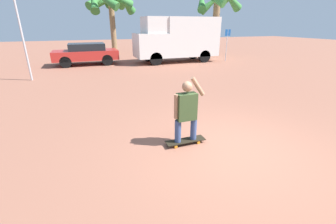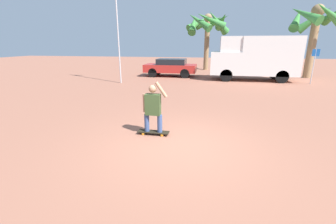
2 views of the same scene
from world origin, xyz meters
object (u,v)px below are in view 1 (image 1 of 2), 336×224
skateboard (185,141)px  palm_tree_near_van (217,4)px  person_skateboarder (186,109)px  palm_tree_center_background (111,1)px  street_sign (227,41)px  camper_van (178,38)px  parked_car_red (86,53)px

skateboard → palm_tree_near_van: (8.78, 13.45, 4.05)m
person_skateboarder → palm_tree_near_van: bearing=56.8°
palm_tree_center_background → street_sign: (7.01, -7.46, -2.99)m
palm_tree_near_van → palm_tree_center_background: size_ratio=0.97×
camper_van → palm_tree_center_background: palm_tree_center_background is taller
palm_tree_center_background → parked_car_red: bearing=-115.5°
palm_tree_near_van → person_skateboarder: bearing=-123.2°
person_skateboarder → camper_van: size_ratio=0.25×
palm_tree_center_background → skateboard: bearing=-93.1°
parked_car_red → skateboard: bearing=-82.0°
skateboard → palm_tree_near_van: size_ratio=0.17×
person_skateboarder → parked_car_red: 12.31m
person_skateboarder → camper_van: camper_van is taller
parked_car_red → palm_tree_near_van: (10.50, 1.26, 3.37)m
parked_car_red → camper_van: bearing=-8.8°
person_skateboarder → palm_tree_near_van: 16.40m
skateboard → person_skateboarder: (-0.00, 0.00, 0.77)m
person_skateboarder → camper_van: bearing=68.3°
parked_car_red → palm_tree_center_background: bearing=64.5°
skateboard → camper_van: bearing=68.3°
palm_tree_near_van → palm_tree_center_background: 8.96m
person_skateboarder → street_sign: (7.96, 10.33, 0.59)m
palm_tree_center_background → street_sign: bearing=-46.8°
camper_van → street_sign: size_ratio=2.63×
parked_car_red → street_sign: bearing=-10.9°
palm_tree_near_van → palm_tree_center_background: palm_tree_center_background is taller
camper_van → palm_tree_center_background: (-3.52, 6.56, 2.77)m
person_skateboarder → street_sign: street_sign is taller
person_skateboarder → palm_tree_near_van: (8.79, 13.45, 3.28)m
camper_van → palm_tree_near_van: palm_tree_near_van is taller
person_skateboarder → palm_tree_near_van: size_ratio=0.27×
skateboard → street_sign: street_sign is taller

